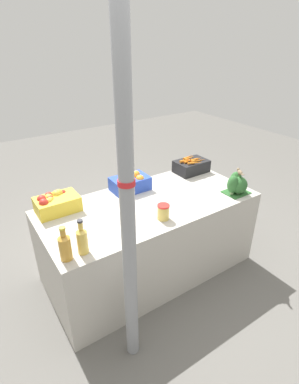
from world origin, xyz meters
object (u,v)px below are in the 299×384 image
(support_pole, at_px, (127,188))
(carrot_crate, at_px, (191,166))
(broccoli_pile, at_px, (237,183))
(sparrow_bird, at_px, (240,172))
(juice_bottle_amber, at_px, (65,246))
(apple_crate, at_px, (56,203))
(pickle_jar, at_px, (163,212))
(orange_crate, at_px, (130,182))
(juice_bottle_golden, at_px, (82,240))

(support_pole, distance_m, carrot_crate, 1.68)
(carrot_crate, bearing_deg, broccoli_pile, -86.80)
(carrot_crate, relative_size, sparrow_bird, 2.69)
(carrot_crate, height_order, juice_bottle_amber, juice_bottle_amber)
(support_pole, height_order, apple_crate, support_pole)
(juice_bottle_amber, bearing_deg, support_pole, -49.41)
(apple_crate, height_order, pickle_jar, apple_crate)
(broccoli_pile, relative_size, juice_bottle_amber, 0.91)
(orange_crate, relative_size, pickle_jar, 2.74)
(apple_crate, bearing_deg, carrot_crate, -0.33)
(apple_crate, height_order, carrot_crate, carrot_crate)
(orange_crate, height_order, juice_bottle_amber, juice_bottle_amber)
(orange_crate, bearing_deg, carrot_crate, -0.05)
(orange_crate, relative_size, sparrow_bird, 2.69)
(sparrow_bird, bearing_deg, apple_crate, 93.58)
(support_pole, xyz_separation_m, pickle_jar, (0.52, 0.37, -0.51))
(carrot_crate, distance_m, sparrow_bird, 0.62)
(apple_crate, xyz_separation_m, pickle_jar, (0.66, -0.58, -0.02))
(orange_crate, height_order, carrot_crate, same)
(broccoli_pile, height_order, juice_bottle_amber, juice_bottle_amber)
(broccoli_pile, bearing_deg, support_pole, -164.98)
(support_pole, height_order, carrot_crate, support_pole)
(juice_bottle_golden, bearing_deg, support_pole, -63.34)
(broccoli_pile, bearing_deg, juice_bottle_amber, -178.91)
(support_pole, distance_m, juice_bottle_golden, 0.60)
(juice_bottle_golden, bearing_deg, broccoli_pile, 1.18)
(broccoli_pile, relative_size, pickle_jar, 1.79)
(pickle_jar, bearing_deg, carrot_crate, 36.26)
(carrot_crate, bearing_deg, apple_crate, 179.67)
(apple_crate, xyz_separation_m, juice_bottle_amber, (-0.14, -0.62, 0.02))
(broccoli_pile, xyz_separation_m, pickle_jar, (-0.82, 0.01, -0.03))
(juice_bottle_golden, bearing_deg, sparrow_bird, 0.43)
(broccoli_pile, relative_size, juice_bottle_golden, 0.87)
(carrot_crate, distance_m, juice_bottle_golden, 1.59)
(apple_crate, xyz_separation_m, carrot_crate, (1.44, -0.01, -0.01))
(sparrow_bird, bearing_deg, orange_crate, 78.09)
(apple_crate, distance_m, juice_bottle_golden, 0.62)
(juice_bottle_golden, height_order, sparrow_bird, juice_bottle_golden)
(support_pole, relative_size, broccoli_pile, 11.85)
(carrot_crate, bearing_deg, juice_bottle_amber, -158.80)
(broccoli_pile, relative_size, sparrow_bird, 1.76)
(apple_crate, xyz_separation_m, broccoli_pile, (1.47, -0.59, 0.01))
(juice_bottle_golden, xyz_separation_m, sparrow_bird, (1.49, 0.01, 0.11))
(support_pole, relative_size, carrot_crate, 7.74)
(orange_crate, bearing_deg, juice_bottle_golden, -139.70)
(juice_bottle_amber, height_order, sparrow_bird, juice_bottle_amber)
(apple_crate, height_order, orange_crate, orange_crate)
(carrot_crate, xyz_separation_m, sparrow_bird, (0.03, -0.60, 0.14))
(juice_bottle_amber, distance_m, juice_bottle_golden, 0.12)
(apple_crate, relative_size, carrot_crate, 1.00)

